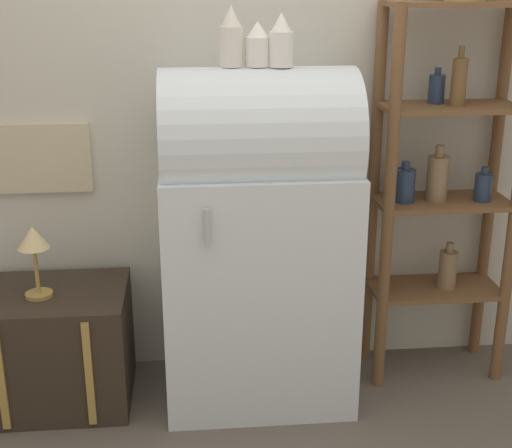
% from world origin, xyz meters
% --- Properties ---
extents(ground_plane, '(12.00, 12.00, 0.00)m').
position_xyz_m(ground_plane, '(0.00, 0.00, 0.00)').
color(ground_plane, '#60564C').
extents(wall_back, '(7.00, 0.09, 2.70)m').
position_xyz_m(wall_back, '(-0.00, 0.57, 1.35)').
color(wall_back, beige).
rests_on(wall_back, ground_plane).
extents(refrigerator, '(0.77, 0.60, 1.40)m').
position_xyz_m(refrigerator, '(-0.00, 0.26, 0.71)').
color(refrigerator, silver).
rests_on(refrigerator, ground_plane).
extents(suitcase_trunk, '(0.61, 0.49, 0.50)m').
position_xyz_m(suitcase_trunk, '(-0.85, 0.27, 0.25)').
color(suitcase_trunk, '#33281E').
rests_on(suitcase_trunk, ground_plane).
extents(shelf_unit, '(0.59, 0.30, 1.63)m').
position_xyz_m(shelf_unit, '(0.81, 0.38, 0.90)').
color(shelf_unit, brown).
rests_on(shelf_unit, ground_plane).
extents(vase_left, '(0.09, 0.09, 0.23)m').
position_xyz_m(vase_left, '(-0.10, 0.28, 1.50)').
color(vase_left, silver).
rests_on(vase_left, refrigerator).
extents(vase_center, '(0.10, 0.10, 0.17)m').
position_xyz_m(vase_center, '(-0.00, 0.27, 1.48)').
color(vase_center, white).
rests_on(vase_center, refrigerator).
extents(vase_right, '(0.09, 0.09, 0.20)m').
position_xyz_m(vase_right, '(0.09, 0.25, 1.49)').
color(vase_right, white).
rests_on(vase_right, refrigerator).
extents(desk_lamp, '(0.13, 0.13, 0.30)m').
position_xyz_m(desk_lamp, '(-0.89, 0.24, 0.72)').
color(desk_lamp, '#AD8942').
rests_on(desk_lamp, suitcase_trunk).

